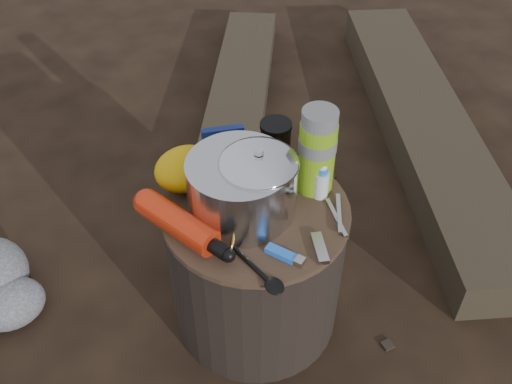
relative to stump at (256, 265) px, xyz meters
name	(u,v)px	position (x,y,z in m)	size (l,w,h in m)	color
ground	(256,312)	(0.00, 0.00, -0.21)	(60.00, 60.00, 0.00)	black
stump	(256,265)	(0.00, 0.00, 0.00)	(0.46, 0.46, 0.42)	black
log_main	(424,125)	(0.94, 0.45, -0.14)	(0.28, 1.68, 0.14)	#31291D
log_small	(240,90)	(0.42, 1.01, -0.16)	(0.22, 1.22, 0.10)	#31291D
foil_windscreen	(240,188)	(-0.04, 0.01, 0.29)	(0.25, 0.25, 0.15)	#BABAC1
camping_pot	(259,183)	(0.00, -0.01, 0.30)	(0.18, 0.18, 0.18)	silver
fuel_bottle	(178,223)	(-0.19, 0.01, 0.24)	(0.07, 0.28, 0.07)	red
thermos	(317,151)	(0.17, 0.01, 0.32)	(0.09, 0.09, 0.23)	#75AB18
travel_mug	(275,143)	(0.13, 0.15, 0.27)	(0.08, 0.08, 0.12)	black
stuff_sack	(186,169)	(-0.12, 0.15, 0.27)	(0.16, 0.13, 0.11)	#DEA90A
food_pouch	(224,152)	(-0.01, 0.16, 0.28)	(0.11, 0.02, 0.13)	navy
lighter	(281,253)	(-0.01, -0.16, 0.22)	(0.02, 0.09, 0.02)	blue
multitool	(320,248)	(0.07, -0.18, 0.22)	(0.02, 0.09, 0.01)	#B4B3B9
pot_grabber	(336,216)	(0.16, -0.11, 0.22)	(0.03, 0.13, 0.01)	#B4B3B9
spork	(252,265)	(-0.09, -0.16, 0.22)	(0.03, 0.16, 0.01)	black
squeeze_bottle	(321,181)	(0.17, -0.02, 0.26)	(0.04, 0.04, 0.09)	silver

